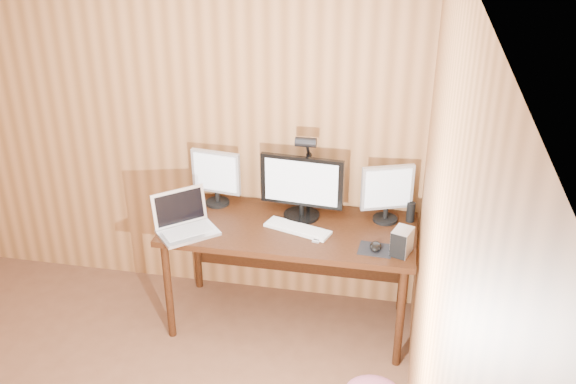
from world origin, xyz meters
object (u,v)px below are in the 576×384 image
(monitor_right, at_px, (387,192))
(desk_lamp, at_px, (307,161))
(monitor_center, at_px, (302,186))
(speaker, at_px, (411,212))
(monitor_left, at_px, (216,176))
(phone, at_px, (317,239))
(laptop, at_px, (184,222))
(keyboard, at_px, (298,229))
(desk, at_px, (292,237))
(hard_drive, at_px, (402,242))
(mouse, at_px, (376,246))

(monitor_right, height_order, desk_lamp, desk_lamp)
(monitor_right, bearing_deg, monitor_center, 164.77)
(monitor_center, distance_m, speaker, 0.72)
(monitor_left, relative_size, desk_lamp, 0.66)
(phone, relative_size, desk_lamp, 0.16)
(laptop, bearing_deg, keyboard, -29.90)
(keyboard, bearing_deg, monitor_left, 175.16)
(monitor_center, relative_size, laptop, 1.23)
(monitor_center, relative_size, speaker, 4.14)
(laptop, distance_m, speaker, 1.45)
(laptop, xyz_separation_m, desk_lamp, (0.71, 0.41, 0.30))
(desk, bearing_deg, hard_drive, -20.35)
(desk, xyz_separation_m, monitor_center, (0.05, 0.07, 0.34))
(monitor_left, height_order, mouse, monitor_left)
(monitor_right, height_order, mouse, monitor_right)
(monitor_left, height_order, hard_drive, monitor_left)
(desk, xyz_separation_m, phone, (0.20, -0.20, 0.13))
(laptop, relative_size, hard_drive, 2.62)
(mouse, distance_m, desk_lamp, 0.72)
(laptop, distance_m, hard_drive, 1.35)
(monitor_center, bearing_deg, keyboard, -83.31)
(mouse, height_order, speaker, speaker)
(monitor_left, distance_m, hard_drive, 1.32)
(monitor_left, distance_m, laptop, 0.43)
(speaker, xyz_separation_m, desk_lamp, (-0.68, 0.01, 0.29))
(speaker, bearing_deg, desk_lamp, 178.79)
(monitor_center, bearing_deg, laptop, -150.46)
(monitor_right, height_order, keyboard, monitor_right)
(speaker, distance_m, desk_lamp, 0.74)
(desk, xyz_separation_m, monitor_right, (0.59, 0.12, 0.33))
(monitor_left, xyz_separation_m, desk_lamp, (0.61, 0.02, 0.15))
(monitor_center, bearing_deg, monitor_right, 10.12)
(monitor_left, bearing_deg, speaker, 7.71)
(phone, bearing_deg, hard_drive, 1.31)
(monitor_center, height_order, mouse, monitor_center)
(desk, xyz_separation_m, monitor_left, (-0.54, 0.14, 0.33))
(monitor_right, height_order, laptop, monitor_right)
(desk_lamp, bearing_deg, monitor_right, 2.85)
(monitor_right, xyz_separation_m, hard_drive, (0.12, -0.39, -0.13))
(desk, bearing_deg, monitor_center, 54.29)
(mouse, relative_size, phone, 1.19)
(desk, relative_size, desk_lamp, 2.75)
(keyboard, xyz_separation_m, speaker, (0.69, 0.26, 0.06))
(monitor_left, xyz_separation_m, keyboard, (0.60, -0.25, -0.20))
(desk_lamp, bearing_deg, monitor_center, -93.85)
(desk_lamp, bearing_deg, hard_drive, -26.60)
(desk, relative_size, monitor_center, 2.95)
(desk, height_order, keyboard, keyboard)
(keyboard, height_order, mouse, mouse)
(desk, relative_size, speaker, 12.19)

